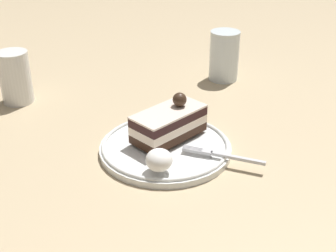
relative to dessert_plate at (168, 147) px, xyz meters
name	(u,v)px	position (x,y,z in m)	size (l,w,h in m)	color
ground_plane	(164,148)	(-0.01, 0.00, -0.01)	(2.40, 2.40, 0.00)	tan
dessert_plate	(168,147)	(0.00, 0.00, 0.00)	(0.21, 0.21, 0.02)	white
cake_slice	(169,123)	(-0.02, 0.01, 0.03)	(0.11, 0.14, 0.07)	#381F13
whipped_cream_dollop	(159,160)	(0.07, -0.03, 0.02)	(0.04, 0.04, 0.03)	white
fork	(221,155)	(0.06, 0.07, 0.01)	(0.08, 0.11, 0.00)	silver
drink_glass_near	(16,80)	(-0.25, -0.24, 0.04)	(0.06, 0.06, 0.10)	white
drink_glass_far	(224,57)	(-0.27, 0.19, 0.04)	(0.06, 0.06, 0.11)	silver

